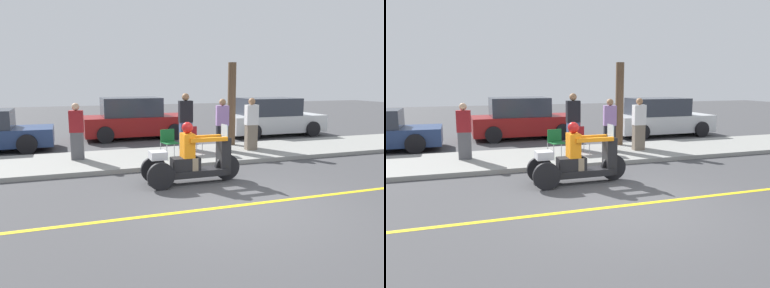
% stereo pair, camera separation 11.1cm
% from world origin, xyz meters
% --- Properties ---
extents(ground_plane, '(60.00, 60.00, 0.00)m').
position_xyz_m(ground_plane, '(0.00, 0.00, 0.00)').
color(ground_plane, '#424244').
extents(lane_stripe, '(24.00, 0.12, 0.01)m').
position_xyz_m(lane_stripe, '(-0.35, 0.00, 0.00)').
color(lane_stripe, gold).
rests_on(lane_stripe, ground).
extents(sidewalk_strip, '(28.00, 2.80, 0.12)m').
position_xyz_m(sidewalk_strip, '(0.00, 4.60, 0.06)').
color(sidewalk_strip, gray).
rests_on(sidewalk_strip, ground).
extents(motorcycle_trike, '(2.32, 0.77, 1.43)m').
position_xyz_m(motorcycle_trike, '(-0.35, 1.81, 0.51)').
color(motorcycle_trike, black).
rests_on(motorcycle_trike, ground).
extents(spectator_far_back, '(0.41, 0.26, 1.68)m').
position_xyz_m(spectator_far_back, '(2.62, 4.56, 0.93)').
color(spectator_far_back, '#726656').
rests_on(spectator_far_back, sidewalk_strip).
extents(spectator_by_tree, '(0.43, 0.31, 1.65)m').
position_xyz_m(spectator_by_tree, '(1.70, 4.78, 0.92)').
color(spectator_by_tree, black).
rests_on(spectator_by_tree, sidewalk_strip).
extents(spectator_mid_group, '(0.44, 0.28, 1.82)m').
position_xyz_m(spectator_mid_group, '(0.65, 5.35, 1.00)').
color(spectator_mid_group, '#38476B').
rests_on(spectator_mid_group, sidewalk_strip).
extents(spectator_end_of_line, '(0.41, 0.28, 1.60)m').
position_xyz_m(spectator_end_of_line, '(-2.76, 4.83, 0.89)').
color(spectator_end_of_line, '#515156').
rests_on(spectator_end_of_line, sidewalk_strip).
extents(folding_chair_curbside, '(0.49, 0.49, 0.82)m').
position_xyz_m(folding_chair_curbside, '(0.60, 4.58, 0.62)').
color(folding_chair_curbside, '#A5A8AD').
rests_on(folding_chair_curbside, sidewalk_strip).
extents(folding_chair_set_back, '(0.53, 0.53, 0.82)m').
position_xyz_m(folding_chair_set_back, '(-0.23, 4.20, 0.62)').
color(folding_chair_set_back, '#A5A8AD').
rests_on(folding_chair_set_back, sidewalk_strip).
extents(parked_car_lot_far, '(4.30, 1.99, 1.61)m').
position_xyz_m(parked_car_lot_far, '(5.37, 7.89, 0.75)').
color(parked_car_lot_far, silver).
rests_on(parked_car_lot_far, ground).
extents(parked_car_lot_center, '(4.20, 2.09, 1.66)m').
position_xyz_m(parked_car_lot_center, '(-0.34, 9.02, 0.77)').
color(parked_car_lot_center, maroon).
rests_on(parked_car_lot_center, ground).
extents(tree_trunk, '(0.28, 0.28, 2.83)m').
position_xyz_m(tree_trunk, '(2.44, 5.69, 1.54)').
color(tree_trunk, brown).
rests_on(tree_trunk, sidewalk_strip).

